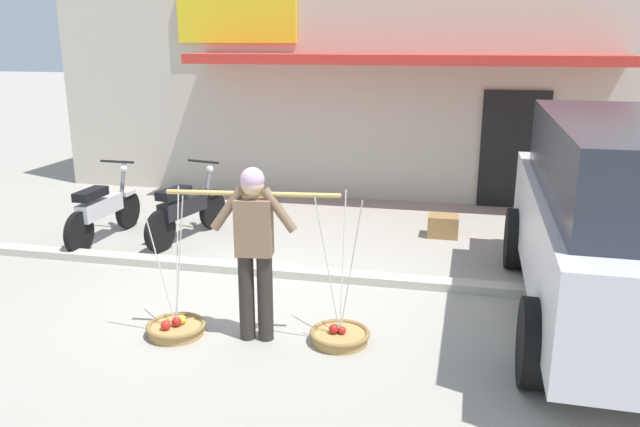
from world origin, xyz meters
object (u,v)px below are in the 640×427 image
(parked_truck, at_px, (633,218))
(wooden_crate, at_px, (443,226))
(motorcycle_nearest_shop, at_px, (103,210))
(motorcycle_second_in_row, at_px, (186,209))
(fruit_vendor, at_px, (254,243))
(fruit_basket_right_side, at_px, (176,327))
(fruit_basket_left_side, at_px, (340,335))

(parked_truck, relative_size, wooden_crate, 11.02)
(motorcycle_nearest_shop, relative_size, parked_truck, 0.38)
(motorcycle_second_in_row, distance_m, wooden_crate, 3.76)
(fruit_vendor, relative_size, motorcycle_nearest_shop, 0.93)
(motorcycle_second_in_row, relative_size, parked_truck, 0.37)
(fruit_vendor, distance_m, motorcycle_nearest_shop, 4.00)
(fruit_basket_right_side, relative_size, wooden_crate, 3.30)
(motorcycle_nearest_shop, distance_m, motorcycle_second_in_row, 1.18)
(parked_truck, bearing_deg, motorcycle_nearest_shop, 168.37)
(fruit_vendor, height_order, wooden_crate, fruit_vendor)
(fruit_basket_left_side, relative_size, wooden_crate, 3.30)
(motorcycle_nearest_shop, xyz_separation_m, motorcycle_second_in_row, (1.15, 0.30, 0.00))
(fruit_basket_right_side, relative_size, motorcycle_second_in_row, 0.81)
(motorcycle_nearest_shop, distance_m, parked_truck, 6.79)
(motorcycle_nearest_shop, distance_m, wooden_crate, 4.94)
(motorcycle_second_in_row, bearing_deg, fruit_basket_left_side, -43.93)
(fruit_basket_left_side, relative_size, motorcycle_nearest_shop, 0.80)
(motorcycle_second_in_row, bearing_deg, wooden_crate, 14.96)
(motorcycle_nearest_shop, bearing_deg, parked_truck, -11.63)
(fruit_basket_left_side, distance_m, fruit_basket_right_side, 1.62)
(fruit_basket_left_side, xyz_separation_m, motorcycle_second_in_row, (-2.76, 2.66, 0.38))
(fruit_vendor, relative_size, motorcycle_second_in_row, 0.95)
(fruit_vendor, bearing_deg, motorcycle_nearest_shop, 141.62)
(fruit_basket_left_side, distance_m, wooden_crate, 3.73)
(motorcycle_second_in_row, relative_size, wooden_crate, 4.08)
(fruit_basket_right_side, height_order, motorcycle_second_in_row, fruit_basket_right_side)
(fruit_basket_left_side, xyz_separation_m, fruit_basket_right_side, (-1.60, -0.19, 0.00))
(fruit_vendor, distance_m, motorcycle_second_in_row, 3.43)
(wooden_crate, bearing_deg, motorcycle_nearest_shop, -165.16)
(fruit_basket_left_side, relative_size, fruit_basket_right_side, 1.00)
(motorcycle_nearest_shop, height_order, parked_truck, parked_truck)
(fruit_basket_left_side, bearing_deg, motorcycle_nearest_shop, 148.80)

